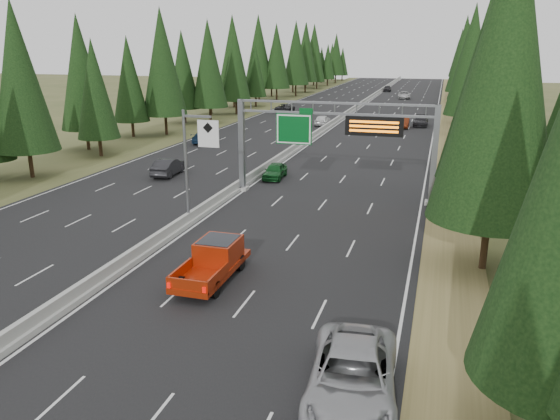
{
  "coord_description": "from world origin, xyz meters",
  "views": [
    {
      "loc": [
        16.53,
        -8.19,
        12.17
      ],
      "look_at": [
        8.19,
        20.0,
        3.28
      ],
      "focal_mm": 35.0,
      "sensor_mm": 36.0,
      "label": 1
    }
  ],
  "objects": [
    {
      "name": "car_ahead_dkred",
      "position": [
        10.96,
        77.25,
        0.83
      ],
      "size": [
        1.65,
        4.57,
        1.5
      ],
      "primitive_type": "imported",
      "rotation": [
        0.0,
        0.0,
        0.01
      ],
      "color": "#5B1F0D",
      "rests_on": "road"
    },
    {
      "name": "car_onc_far",
      "position": [
        -11.97,
        91.6,
        0.87
      ],
      "size": [
        2.79,
        5.78,
        1.59
      ],
      "primitive_type": "imported",
      "rotation": [
        0.0,
        0.0,
        3.11
      ],
      "color": "black",
      "rests_on": "road"
    },
    {
      "name": "car_ahead_far",
      "position": [
        1.5,
        146.02,
        0.9
      ],
      "size": [
        2.05,
        4.86,
        1.64
      ],
      "primitive_type": "imported",
      "rotation": [
        0.0,
        0.0,
        0.02
      ],
      "color": "black",
      "rests_on": "road"
    },
    {
      "name": "tree_row_right",
      "position": [
        22.05,
        70.45,
        9.28
      ],
      "size": [
        12.08,
        241.9,
        18.86
      ],
      "color": "black",
      "rests_on": "ground"
    },
    {
      "name": "road",
      "position": [
        0.0,
        80.0,
        0.04
      ],
      "size": [
        32.0,
        260.0,
        0.08
      ],
      "primitive_type": "cube",
      "color": "black",
      "rests_on": "ground"
    },
    {
      "name": "car_onc_white",
      "position": [
        -1.5,
        76.37,
        0.9
      ],
      "size": [
        1.95,
        4.81,
        1.64
      ],
      "primitive_type": "imported",
      "rotation": [
        0.0,
        0.0,
        3.14
      ],
      "color": "silver",
      "rests_on": "road"
    },
    {
      "name": "car_ahead_white",
      "position": [
        7.43,
        126.21,
        0.9
      ],
      "size": [
        3.25,
        6.14,
        1.64
      ],
      "primitive_type": "imported",
      "rotation": [
        0.0,
        0.0,
        0.09
      ],
      "color": "#BABABA",
      "rests_on": "road"
    },
    {
      "name": "shoulder_right",
      "position": [
        17.8,
        80.0,
        0.03
      ],
      "size": [
        3.6,
        260.0,
        0.06
      ],
      "primitive_type": "cube",
      "color": "olive",
      "rests_on": "ground"
    },
    {
      "name": "red_pickup",
      "position": [
        5.4,
        17.09,
        1.19
      ],
      "size": [
        2.2,
        6.16,
        2.01
      ],
      "color": "black",
      "rests_on": "road"
    },
    {
      "name": "tree_row_left",
      "position": [
        -22.0,
        75.99,
        9.29
      ],
      "size": [
        12.36,
        242.56,
        18.94
      ],
      "color": "black",
      "rests_on": "ground"
    },
    {
      "name": "median_barrier",
      "position": [
        0.0,
        80.0,
        0.41
      ],
      "size": [
        0.7,
        260.0,
        0.85
      ],
      "color": "#999994",
      "rests_on": "road"
    },
    {
      "name": "sign_gantry",
      "position": [
        8.92,
        34.88,
        5.27
      ],
      "size": [
        16.75,
        0.98,
        7.8
      ],
      "color": "slate",
      "rests_on": "road"
    },
    {
      "name": "silver_minivan",
      "position": [
        14.24,
        8.51,
        1.01
      ],
      "size": [
        3.7,
        6.95,
        1.86
      ],
      "primitive_type": "imported",
      "rotation": [
        0.0,
        0.0,
        0.09
      ],
      "color": "#A0A1A5",
      "rests_on": "road"
    },
    {
      "name": "car_ahead_green",
      "position": [
        1.77,
        40.0,
        0.81
      ],
      "size": [
        1.92,
        4.34,
        1.45
      ],
      "primitive_type": "imported",
      "rotation": [
        0.0,
        0.0,
        0.05
      ],
      "color": "#12521E",
      "rests_on": "road"
    },
    {
      "name": "car_onc_near",
      "position": [
        -8.53,
        38.35,
        0.9
      ],
      "size": [
        2.17,
        5.13,
        1.65
      ],
      "primitive_type": "imported",
      "rotation": [
        0.0,
        0.0,
        3.23
      ],
      "color": "black",
      "rests_on": "road"
    },
    {
      "name": "car_ahead_dkgrey",
      "position": [
        13.38,
        80.08,
        0.86
      ],
      "size": [
        2.2,
        5.36,
        1.55
      ],
      "primitive_type": "imported",
      "rotation": [
        0.0,
        0.0,
        -0.0
      ],
      "color": "black",
      "rests_on": "road"
    },
    {
      "name": "hov_sign_pole",
      "position": [
        0.58,
        24.97,
        4.72
      ],
      "size": [
        2.8,
        0.5,
        8.0
      ],
      "color": "slate",
      "rests_on": "road"
    },
    {
      "name": "shoulder_left",
      "position": [
        -17.8,
        80.0,
        0.03
      ],
      "size": [
        3.6,
        260.0,
        0.06
      ],
      "primitive_type": "cube",
      "color": "#3F4B23",
      "rests_on": "ground"
    },
    {
      "name": "car_onc_blue",
      "position": [
        -12.65,
        56.29,
        0.84
      ],
      "size": [
        2.37,
        5.34,
        1.52
      ],
      "primitive_type": "imported",
      "rotation": [
        0.0,
        0.0,
        3.19
      ],
      "color": "navy",
      "rests_on": "road"
    }
  ]
}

